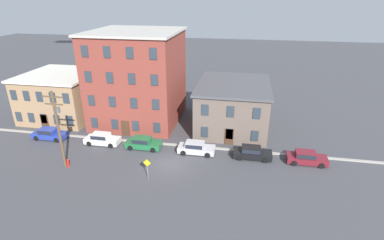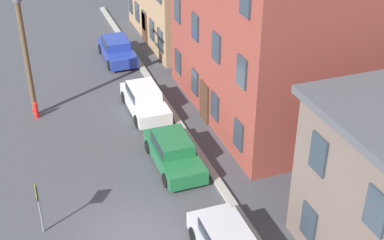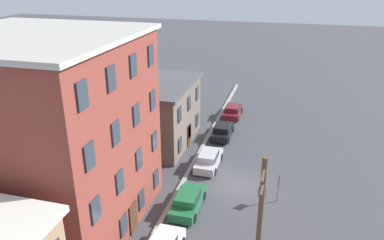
# 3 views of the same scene
# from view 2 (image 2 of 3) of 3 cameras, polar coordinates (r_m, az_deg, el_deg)

# --- Properties ---
(ground_plane) EXTENTS (200.00, 200.00, 0.00)m
(ground_plane) POSITION_cam_2_polar(r_m,az_deg,el_deg) (21.76, -6.41, -12.19)
(ground_plane) COLOR #424247
(kerb_strip) EXTENTS (56.00, 0.36, 0.16)m
(kerb_strip) POSITION_cam_2_polar(r_m,az_deg,el_deg) (22.80, 4.74, -9.49)
(kerb_strip) COLOR #9E998E
(kerb_strip) RESTS_ON ground_plane
(car_blue) EXTENTS (4.40, 1.92, 1.43)m
(car_blue) POSITION_cam_2_polar(r_m,az_deg,el_deg) (36.41, -8.02, 7.53)
(car_blue) COLOR #233899
(car_blue) RESTS_ON ground_plane
(car_white) EXTENTS (4.40, 1.92, 1.43)m
(car_white) POSITION_cam_2_polar(r_m,az_deg,el_deg) (29.70, -5.08, 2.27)
(car_white) COLOR silver
(car_white) RESTS_ON ground_plane
(car_green) EXTENTS (4.40, 1.92, 1.43)m
(car_green) POSITION_cam_2_polar(r_m,az_deg,el_deg) (25.10, -1.98, -3.31)
(car_green) COLOR #1E6638
(car_green) RESTS_ON ground_plane
(caution_sign) EXTENTS (0.91, 0.08, 2.42)m
(caution_sign) POSITION_cam_2_polar(r_m,az_deg,el_deg) (21.62, -16.13, -8.18)
(caution_sign) COLOR slate
(caution_sign) RESTS_ON ground_plane
(utility_pole) EXTENTS (2.40, 0.44, 8.79)m
(utility_pole) POSITION_cam_2_polar(r_m,az_deg,el_deg) (28.73, -17.71, 9.12)
(utility_pole) COLOR brown
(utility_pole) RESTS_ON ground_plane
(fire_hydrant) EXTENTS (0.24, 0.34, 0.96)m
(fire_hydrant) POSITION_cam_2_polar(r_m,az_deg,el_deg) (30.25, -16.32, 1.06)
(fire_hydrant) COLOR red
(fire_hydrant) RESTS_ON ground_plane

